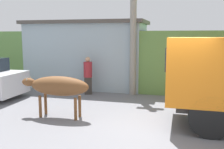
% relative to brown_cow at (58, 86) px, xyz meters
% --- Properties ---
extents(ground_plane, '(60.00, 60.00, 0.00)m').
position_rel_brown_cow_xyz_m(ground_plane, '(3.12, -0.21, -0.96)').
color(ground_plane, slate).
extents(hillside_embankment, '(32.00, 6.98, 2.69)m').
position_rel_brown_cow_xyz_m(hillside_embankment, '(3.12, 7.27, 0.39)').
color(hillside_embankment, '#608C47').
rests_on(hillside_embankment, ground_plane).
extents(building_backdrop, '(5.83, 2.70, 3.18)m').
position_rel_brown_cow_xyz_m(building_backdrop, '(-0.91, 4.94, 0.65)').
color(building_backdrop, '#99ADB7').
rests_on(building_backdrop, ground_plane).
extents(brown_cow, '(2.21, 0.60, 1.27)m').
position_rel_brown_cow_xyz_m(brown_cow, '(0.00, 0.00, 0.00)').
color(brown_cow, brown).
rests_on(brown_cow, ground_plane).
extents(pedestrian_on_hill, '(0.48, 0.48, 1.60)m').
position_rel_brown_cow_xyz_m(pedestrian_on_hill, '(-0.22, 3.23, -0.09)').
color(pedestrian_on_hill, '#38332D').
rests_on(pedestrian_on_hill, ground_plane).
extents(utility_pole, '(0.90, 0.27, 5.08)m').
position_rel_brown_cow_xyz_m(utility_pole, '(1.64, 3.61, 1.68)').
color(utility_pole, gray).
rests_on(utility_pole, ground_plane).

